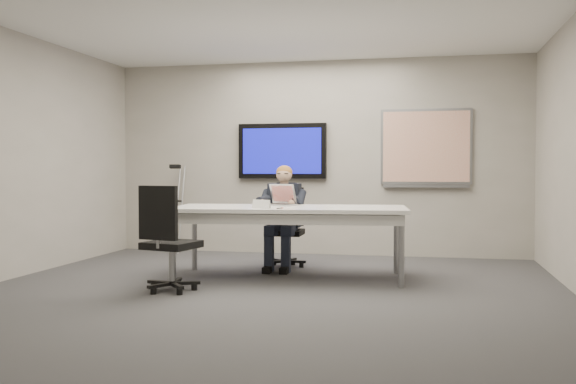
% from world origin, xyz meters
% --- Properties ---
extents(floor, '(6.00, 6.00, 0.02)m').
position_xyz_m(floor, '(0.00, 0.00, 0.00)').
color(floor, '#38393B').
rests_on(floor, ground).
extents(ceiling, '(6.00, 6.00, 0.02)m').
position_xyz_m(ceiling, '(0.00, 0.00, 2.80)').
color(ceiling, white).
rests_on(ceiling, wall_back).
extents(wall_back, '(6.00, 0.02, 2.80)m').
position_xyz_m(wall_back, '(0.00, 3.00, 1.40)').
color(wall_back, '#9C998D').
rests_on(wall_back, ground).
extents(wall_front, '(6.00, 0.02, 2.80)m').
position_xyz_m(wall_front, '(0.00, -3.00, 1.40)').
color(wall_front, '#9C998D').
rests_on(wall_front, ground).
extents(wall_left, '(0.02, 6.00, 2.80)m').
position_xyz_m(wall_left, '(-3.00, 0.00, 1.40)').
color(wall_left, '#9C998D').
rests_on(wall_left, ground).
extents(conference_table, '(2.72, 1.35, 0.81)m').
position_xyz_m(conference_table, '(0.05, 0.90, 0.72)').
color(conference_table, white).
rests_on(conference_table, ground).
extents(tv_display, '(1.30, 0.09, 0.80)m').
position_xyz_m(tv_display, '(-0.50, 2.95, 1.50)').
color(tv_display, black).
rests_on(tv_display, wall_back).
extents(whiteboard, '(1.25, 0.08, 1.10)m').
position_xyz_m(whiteboard, '(1.55, 2.97, 1.53)').
color(whiteboard, gray).
rests_on(whiteboard, wall_back).
extents(office_chair_far, '(0.49, 0.49, 1.00)m').
position_xyz_m(office_chair_far, '(-0.18, 1.73, 0.31)').
color(office_chair_far, black).
rests_on(office_chair_far, ground).
extents(office_chair_near, '(0.61, 0.61, 1.07)m').
position_xyz_m(office_chair_near, '(-0.96, -0.17, 0.33)').
color(office_chair_near, black).
rests_on(office_chair_near, ground).
extents(seated_person, '(0.40, 0.68, 1.28)m').
position_xyz_m(seated_person, '(-0.18, 1.49, 0.52)').
color(seated_person, '#212637').
rests_on(seated_person, office_chair_far).
extents(crutch, '(0.19, 0.67, 1.38)m').
position_xyz_m(crutch, '(-2.03, 2.77, 0.67)').
color(crutch, '#A6A9AD').
rests_on(crutch, ground).
extents(laptop, '(0.42, 0.45, 0.25)m').
position_xyz_m(laptop, '(-0.11, 1.18, 0.87)').
color(laptop, silver).
rests_on(laptop, conference_table).
extents(name_tent, '(0.24, 0.15, 0.09)m').
position_xyz_m(name_tent, '(-0.20, 0.59, 0.85)').
color(name_tent, white).
rests_on(name_tent, conference_table).
extents(pen, '(0.05, 0.13, 0.01)m').
position_xyz_m(pen, '(0.02, 0.54, 0.81)').
color(pen, black).
rests_on(pen, conference_table).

